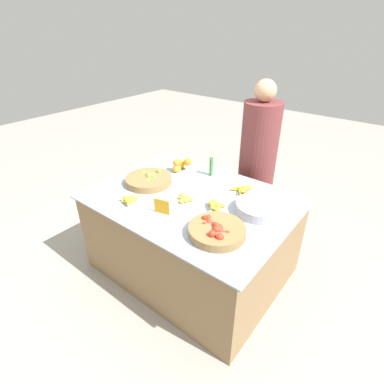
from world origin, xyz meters
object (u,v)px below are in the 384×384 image
(tomato_basket, at_px, (217,231))
(metal_bowl, at_px, (259,208))
(lime_bowl, at_px, (149,180))
(vendor_person, at_px, (257,167))
(price_sign, at_px, (162,207))

(tomato_basket, relative_size, metal_bowl, 1.09)
(lime_bowl, height_order, vendor_person, vendor_person)
(lime_bowl, relative_size, metal_bowl, 1.14)
(metal_bowl, bearing_deg, tomato_basket, -102.38)
(lime_bowl, bearing_deg, metal_bowl, 10.53)
(lime_bowl, distance_m, price_sign, 0.51)
(lime_bowl, distance_m, metal_bowl, 0.99)
(lime_bowl, xyz_separation_m, vendor_person, (0.55, 0.95, -0.07))
(lime_bowl, bearing_deg, price_sign, -33.65)
(tomato_basket, xyz_separation_m, price_sign, (-0.46, -0.04, 0.02))
(price_sign, bearing_deg, tomato_basket, -8.93)
(vendor_person, bearing_deg, lime_bowl, -120.29)
(metal_bowl, bearing_deg, vendor_person, 118.59)
(tomato_basket, bearing_deg, lime_bowl, 164.69)
(lime_bowl, bearing_deg, vendor_person, 59.71)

